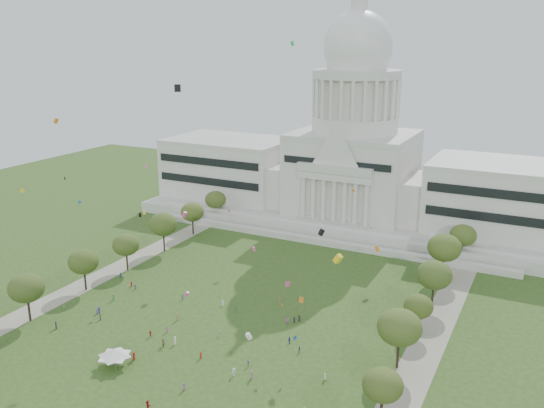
# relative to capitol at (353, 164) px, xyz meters

# --- Properties ---
(ground) EXTENTS (400.00, 400.00, 0.00)m
(ground) POSITION_rel_capitol_xyz_m (0.00, -113.59, -22.30)
(ground) COLOR #2D4C1B
(ground) RESTS_ON ground
(capitol) EXTENTS (160.00, 64.50, 91.30)m
(capitol) POSITION_rel_capitol_xyz_m (0.00, 0.00, 0.00)
(capitol) COLOR beige
(capitol) RESTS_ON ground
(path_left) EXTENTS (8.00, 160.00, 0.04)m
(path_left) POSITION_rel_capitol_xyz_m (-48.00, -83.59, -22.28)
(path_left) COLOR gray
(path_left) RESTS_ON ground
(path_right) EXTENTS (8.00, 160.00, 0.04)m
(path_right) POSITION_rel_capitol_xyz_m (48.00, -83.59, -22.28)
(path_right) COLOR gray
(path_right) RESTS_ON ground
(row_tree_l_1) EXTENTS (8.86, 8.86, 12.59)m
(row_tree_l_1) POSITION_rel_capitol_xyz_m (-44.07, -116.55, -13.34)
(row_tree_l_1) COLOR black
(row_tree_l_1) RESTS_ON ground
(row_tree_r_1) EXTENTS (7.58, 7.58, 10.78)m
(row_tree_r_1) POSITION_rel_capitol_xyz_m (46.22, -115.34, -14.64)
(row_tree_r_1) COLOR black
(row_tree_r_1) RESTS_ON ground
(row_tree_l_2) EXTENTS (8.42, 8.42, 11.97)m
(row_tree_l_2) POSITION_rel_capitol_xyz_m (-45.04, -96.29, -13.79)
(row_tree_l_2) COLOR black
(row_tree_l_2) RESTS_ON ground
(row_tree_r_2) EXTENTS (9.55, 9.55, 13.58)m
(row_tree_r_2) POSITION_rel_capitol_xyz_m (44.17, -96.15, -12.64)
(row_tree_r_2) COLOR black
(row_tree_r_2) RESTS_ON ground
(row_tree_l_3) EXTENTS (8.12, 8.12, 11.55)m
(row_tree_l_3) POSITION_rel_capitol_xyz_m (-44.09, -79.67, -14.09)
(row_tree_l_3) COLOR black
(row_tree_l_3) RESTS_ON ground
(row_tree_r_3) EXTENTS (7.01, 7.01, 9.98)m
(row_tree_r_3) POSITION_rel_capitol_xyz_m (44.40, -79.10, -15.21)
(row_tree_r_3) COLOR black
(row_tree_r_3) RESTS_ON ground
(row_tree_l_4) EXTENTS (9.29, 9.29, 13.21)m
(row_tree_l_4) POSITION_rel_capitol_xyz_m (-44.08, -61.17, -12.90)
(row_tree_l_4) COLOR black
(row_tree_l_4) RESTS_ON ground
(row_tree_r_4) EXTENTS (9.19, 9.19, 13.06)m
(row_tree_r_4) POSITION_rel_capitol_xyz_m (44.76, -63.55, -13.01)
(row_tree_r_4) COLOR black
(row_tree_r_4) RESTS_ON ground
(row_tree_l_5) EXTENTS (8.33, 8.33, 11.85)m
(row_tree_l_5) POSITION_rel_capitol_xyz_m (-45.22, -42.58, -13.88)
(row_tree_l_5) COLOR black
(row_tree_l_5) RESTS_ON ground
(row_tree_r_5) EXTENTS (9.82, 9.82, 13.96)m
(row_tree_r_5) POSITION_rel_capitol_xyz_m (43.49, -43.40, -12.37)
(row_tree_r_5) COLOR black
(row_tree_r_5) RESTS_ON ground
(row_tree_l_6) EXTENTS (8.19, 8.19, 11.64)m
(row_tree_l_6) POSITION_rel_capitol_xyz_m (-46.87, -24.45, -14.02)
(row_tree_l_6) COLOR black
(row_tree_l_6) RESTS_ON ground
(row_tree_r_6) EXTENTS (8.42, 8.42, 11.97)m
(row_tree_r_6) POSITION_rel_capitol_xyz_m (45.96, -25.46, -13.79)
(row_tree_r_6) COLOR black
(row_tree_r_6) RESTS_ON ground
(event_tent) EXTENTS (9.68, 9.68, 4.23)m
(event_tent) POSITION_rel_capitol_xyz_m (-10.77, -122.92, -19.02)
(event_tent) COLOR #4C4C4C
(event_tent) RESTS_ON ground
(person_0) EXTENTS (0.90, 0.89, 1.57)m
(person_0) POSITION_rel_capitol_xyz_m (31.98, -107.52, -21.51)
(person_0) COLOR silver
(person_0) RESTS_ON ground
(person_2) EXTENTS (0.90, 0.86, 1.59)m
(person_2) POSITION_rel_capitol_xyz_m (22.86, -100.03, -21.50)
(person_2) COLOR #4C4C51
(person_2) RESTS_ON ground
(person_3) EXTENTS (0.57, 1.05, 1.59)m
(person_3) POSITION_rel_capitol_xyz_m (15.17, -110.21, -21.50)
(person_3) COLOR #4C4C51
(person_3) RESTS_ON ground
(person_4) EXTENTS (0.85, 1.05, 1.57)m
(person_4) POSITION_rel_capitol_xyz_m (2.58, -101.67, -21.51)
(person_4) COLOR silver
(person_4) RESTS_ON ground
(person_5) EXTENTS (1.85, 1.81, 2.00)m
(person_5) POSITION_rel_capitol_xyz_m (-6.29, -111.74, -21.30)
(person_5) COLOR olive
(person_5) RESTS_ON ground
(person_6) EXTENTS (0.87, 0.97, 1.66)m
(person_6) POSITION_rel_capitol_xyz_m (7.87, -123.71, -21.47)
(person_6) COLOR #994C8C
(person_6) RESTS_ON ground
(person_7) EXTENTS (0.83, 0.87, 1.92)m
(person_7) POSITION_rel_capitol_xyz_m (-10.22, -123.16, -21.33)
(person_7) COLOR #994C8C
(person_7) RESTS_ON ground
(person_8) EXTENTS (0.86, 0.59, 1.66)m
(person_8) POSITION_rel_capitol_xyz_m (-11.88, -109.39, -21.46)
(person_8) COLOR #B21E1E
(person_8) RESTS_ON ground
(person_9) EXTENTS (1.02, 1.34, 1.86)m
(person_9) POSITION_rel_capitol_xyz_m (14.26, -114.72, -21.37)
(person_9) COLOR silver
(person_9) RESTS_ON ground
(person_10) EXTENTS (0.62, 1.02, 1.66)m
(person_10) POSITION_rel_capitol_xyz_m (19.02, -97.28, -21.47)
(person_10) COLOR navy
(person_10) RESTS_ON ground
(person_11) EXTENTS (1.94, 1.23, 1.95)m
(person_11) POSITION_rel_capitol_xyz_m (5.32, -131.98, -21.32)
(person_11) COLOR #B21E1E
(person_11) RESTS_ON ground
(distant_crowd) EXTENTS (60.58, 40.91, 1.94)m
(distant_crowd) POSITION_rel_capitol_xyz_m (-11.83, -100.06, -21.44)
(distant_crowd) COLOR #33723F
(distant_crowd) RESTS_ON ground
(kite_swarm) EXTENTS (91.16, 108.62, 64.94)m
(kite_swarm) POSITION_rel_capitol_xyz_m (-1.64, -105.95, 4.68)
(kite_swarm) COLOR orange
(kite_swarm) RESTS_ON ground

